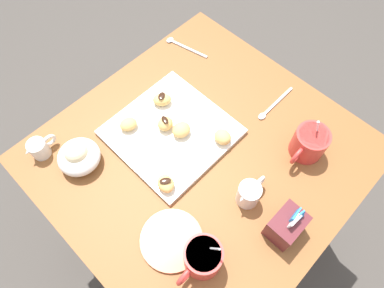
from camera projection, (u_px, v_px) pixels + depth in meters
ground_plane at (198, 222)px, 1.62m from camera, size 8.00×8.00×0.00m
dining_table at (201, 173)px, 1.11m from camera, size 0.84×0.82×0.72m
pastry_plate_square at (171, 132)px, 1.01m from camera, size 0.32×0.32×0.02m
coffee_mug_red_left at (309, 143)px, 0.95m from camera, size 0.13×0.09×0.14m
coffee_mug_red_right at (202, 258)px, 0.80m from camera, size 0.13×0.09×0.14m
cream_pitcher_white at (249, 193)px, 0.89m from camera, size 0.10×0.06×0.07m
sugar_caddy at (286, 225)px, 0.84m from camera, size 0.09×0.07×0.11m
ice_cream_bowl at (78, 156)px, 0.94m from camera, size 0.12×0.12×0.09m
chocolate_sauce_pitcher at (39, 148)px, 0.96m from camera, size 0.09×0.05×0.06m
saucer_coral_left at (172, 240)px, 0.86m from camera, size 0.16×0.16×0.01m
loose_spoon_near_saucer at (182, 45)px, 1.18m from camera, size 0.05×0.16×0.01m
loose_spoon_by_plate at (272, 107)px, 1.06m from camera, size 0.16×0.02×0.01m
beignet_0 at (223, 137)px, 0.97m from camera, size 0.05×0.06×0.04m
beignet_1 at (162, 100)px, 1.04m from camera, size 0.07×0.07×0.03m
chocolate_drizzle_1 at (162, 96)px, 1.02m from camera, size 0.03×0.03×0.00m
beignet_2 at (166, 184)px, 0.90m from camera, size 0.06×0.06×0.03m
chocolate_drizzle_2 at (165, 181)px, 0.89m from camera, size 0.04×0.03×0.00m
beignet_3 at (128, 124)px, 0.99m from camera, size 0.06×0.06×0.03m
beignet_4 at (181, 130)px, 0.98m from camera, size 0.06×0.05×0.04m
beignet_5 at (165, 124)px, 0.99m from camera, size 0.05×0.05×0.04m
chocolate_drizzle_5 at (165, 120)px, 0.97m from camera, size 0.02×0.03×0.00m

